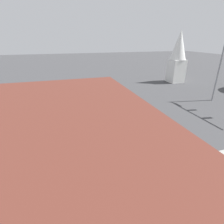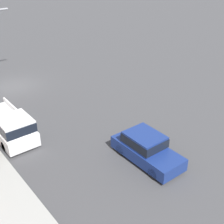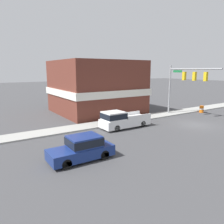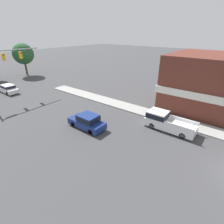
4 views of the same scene
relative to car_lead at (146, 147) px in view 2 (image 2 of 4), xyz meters
name	(u,v)px [view 2 (image 2 of 4)]	position (x,y,z in m)	size (l,w,h in m)	color
ground_plane	(13,87)	(1.90, -14.73, -0.84)	(200.00, 200.00, 0.00)	#424244
car_lead	(146,147)	(0.00, 0.00, 0.00)	(1.86, 4.39, 1.64)	black
pickup_truck_parked	(10,126)	(5.21, -6.99, 0.06)	(1.98, 5.44, 1.85)	black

